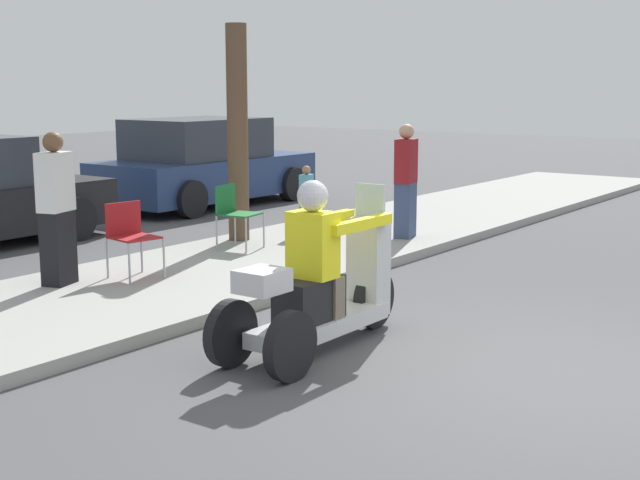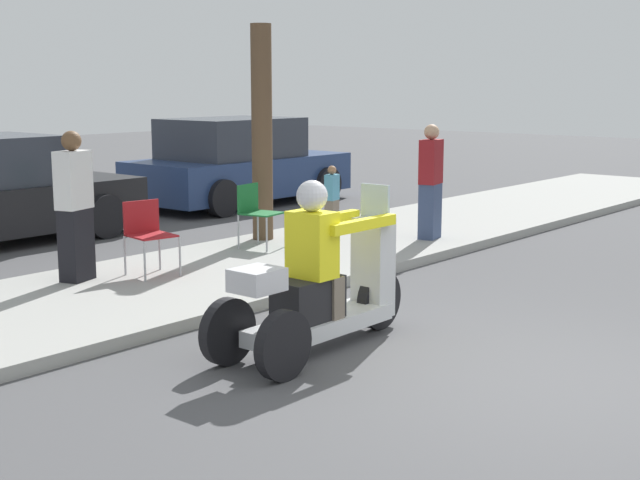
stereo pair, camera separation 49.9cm
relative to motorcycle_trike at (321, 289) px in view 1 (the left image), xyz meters
name	(u,v)px [view 1 (the left image)]	position (x,y,z in m)	size (l,w,h in m)	color
ground_plane	(556,380)	(0.41, -1.93, -0.53)	(60.00, 60.00, 0.00)	#4C4C4F
sidewalk_strip	(140,291)	(0.41, 2.67, -0.47)	(28.00, 2.80, 0.12)	#9E9E99
motorcycle_trike	(321,289)	(0.00, 0.00, 0.00)	(2.18, 0.70, 1.46)	black
spectator_far_back	(406,183)	(4.62, 1.92, 0.35)	(0.41, 0.30, 1.56)	#38476B
spectator_near_curb	(56,212)	(-0.05, 3.40, 0.37)	(0.44, 0.34, 1.62)	black
spectator_end_of_line	(306,200)	(4.17, 3.29, 0.06)	(0.25, 0.18, 0.95)	#726656
folding_chair_curbside	(234,209)	(2.62, 3.30, 0.10)	(0.53, 0.53, 0.82)	#A5A8AD
folding_chair_set_back	(130,232)	(0.65, 3.06, 0.10)	(0.53, 0.53, 0.82)	#A5A8AD
parked_car_lot_right	(203,165)	(6.03, 7.05, 0.22)	(4.25, 2.10, 1.60)	navy
tree_trunk	(238,134)	(3.12, 3.65, 1.04)	(0.28, 0.28, 2.88)	brown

